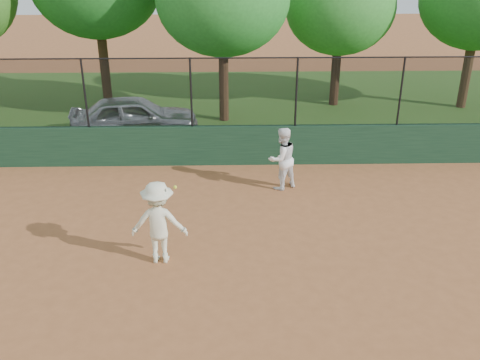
{
  "coord_description": "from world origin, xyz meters",
  "views": [
    {
      "loc": [
        0.54,
        -8.83,
        6.24
      ],
      "look_at": [
        0.8,
        2.2,
        1.2
      ],
      "focal_mm": 40.0,
      "sensor_mm": 36.0,
      "label": 1
    }
  ],
  "objects_px": {
    "parked_car": "(134,117)",
    "player_second": "(282,159)",
    "tree_3": "(340,7)",
    "player_main": "(159,223)"
  },
  "relations": [
    {
      "from": "player_main",
      "to": "tree_3",
      "type": "relative_size",
      "value": 0.33
    },
    {
      "from": "player_second",
      "to": "player_main",
      "type": "distance_m",
      "value": 4.53
    },
    {
      "from": "parked_car",
      "to": "player_second",
      "type": "xyz_separation_m",
      "value": [
        4.57,
        -4.1,
        0.13
      ]
    },
    {
      "from": "player_main",
      "to": "player_second",
      "type": "bearing_deg",
      "value": 50.73
    },
    {
      "from": "player_second",
      "to": "player_main",
      "type": "xyz_separation_m",
      "value": [
        -2.87,
        -3.51,
        0.04
      ]
    },
    {
      "from": "parked_car",
      "to": "player_main",
      "type": "height_order",
      "value": "player_main"
    },
    {
      "from": "player_second",
      "to": "tree_3",
      "type": "bearing_deg",
      "value": -140.75
    },
    {
      "from": "parked_car",
      "to": "tree_3",
      "type": "bearing_deg",
      "value": -71.79
    },
    {
      "from": "parked_car",
      "to": "tree_3",
      "type": "height_order",
      "value": "tree_3"
    },
    {
      "from": "player_second",
      "to": "tree_3",
      "type": "distance_m",
      "value": 8.88
    }
  ]
}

